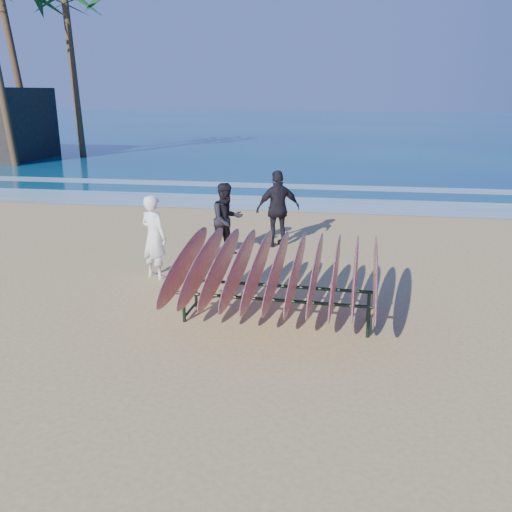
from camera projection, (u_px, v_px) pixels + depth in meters
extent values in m
plane|color=tan|center=(248.00, 326.00, 8.73)|extent=(120.00, 120.00, 0.00)
plane|color=navy|center=(334.00, 125.00, 60.65)|extent=(160.00, 160.00, 0.00)
plane|color=white|center=(300.00, 204.00, 18.17)|extent=(160.00, 160.00, 0.00)
plane|color=white|center=(308.00, 187.00, 21.47)|extent=(160.00, 160.00, 0.00)
cylinder|color=black|center=(184.00, 308.00, 8.84)|extent=(0.06, 0.06, 0.50)
cylinder|color=black|center=(368.00, 322.00, 8.28)|extent=(0.06, 0.06, 0.50)
cylinder|color=black|center=(196.00, 294.00, 9.45)|extent=(0.06, 0.06, 0.50)
cylinder|color=black|center=(368.00, 306.00, 8.89)|extent=(0.06, 0.06, 0.50)
cylinder|color=black|center=(273.00, 300.00, 8.49)|extent=(3.20, 0.18, 0.06)
cylinder|color=black|center=(280.00, 286.00, 9.10)|extent=(3.20, 0.18, 0.06)
cylinder|color=black|center=(190.00, 310.00, 9.20)|extent=(0.07, 0.65, 0.04)
cylinder|color=black|center=(368.00, 324.00, 8.64)|extent=(0.07, 0.65, 0.04)
ellipsoid|color=maroon|center=(185.00, 264.00, 8.97)|extent=(0.17, 2.76, 1.05)
ellipsoid|color=maroon|center=(203.00, 265.00, 8.91)|extent=(0.17, 2.76, 1.05)
ellipsoid|color=maroon|center=(221.00, 266.00, 8.85)|extent=(0.17, 2.76, 1.05)
ellipsoid|color=maroon|center=(239.00, 267.00, 8.80)|extent=(0.17, 2.76, 1.05)
ellipsoid|color=maroon|center=(258.00, 268.00, 8.74)|extent=(0.17, 2.76, 1.05)
ellipsoid|color=maroon|center=(277.00, 269.00, 8.68)|extent=(0.17, 2.76, 1.05)
ellipsoid|color=maroon|center=(296.00, 271.00, 8.62)|extent=(0.17, 2.76, 1.05)
ellipsoid|color=maroon|center=(315.00, 272.00, 8.56)|extent=(0.17, 2.76, 1.05)
ellipsoid|color=maroon|center=(335.00, 273.00, 8.50)|extent=(0.17, 2.76, 1.05)
ellipsoid|color=maroon|center=(355.00, 274.00, 8.44)|extent=(0.17, 2.76, 1.05)
ellipsoid|color=maroon|center=(376.00, 276.00, 8.38)|extent=(0.17, 2.76, 1.05)
imported|color=white|center=(154.00, 237.00, 10.81)|extent=(0.74, 0.65, 1.70)
imported|color=black|center=(227.00, 220.00, 12.31)|extent=(1.03, 1.02, 1.68)
imported|color=black|center=(278.00, 209.00, 13.01)|extent=(1.17, 0.87, 1.85)
cylinder|color=brown|center=(74.00, 78.00, 29.72)|extent=(0.36, 0.86, 8.66)
cylinder|color=brown|center=(16.00, 71.00, 28.29)|extent=(0.36, 1.84, 9.20)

